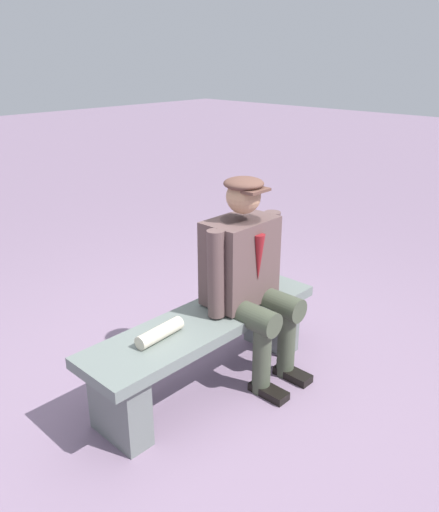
{
  "coord_description": "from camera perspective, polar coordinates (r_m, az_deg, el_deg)",
  "views": [
    {
      "loc": [
        1.86,
        1.89,
        1.89
      ],
      "look_at": [
        -0.12,
        0.0,
        0.81
      ],
      "focal_mm": 36.21,
      "sensor_mm": 36.0,
      "label": 1
    }
  ],
  "objects": [
    {
      "name": "rolled_magazine",
      "position": [
        2.8,
        -6.59,
        -8.41
      ],
      "size": [
        0.3,
        0.1,
        0.08
      ],
      "primitive_type": "cylinder",
      "rotation": [
        0.0,
        1.57,
        0.07
      ],
      "color": "beige",
      "rests_on": "bench"
    },
    {
      "name": "seated_man",
      "position": [
        3.07,
        3.14,
        -1.72
      ],
      "size": [
        0.6,
        0.6,
        1.24
      ],
      "color": "brown",
      "rests_on": "ground"
    },
    {
      "name": "ground_plane",
      "position": [
        3.26,
        -1.48,
        -13.92
      ],
      "size": [
        30.0,
        30.0,
        0.0
      ],
      "primitive_type": "plane",
      "color": "gray"
    },
    {
      "name": "bench",
      "position": [
        3.09,
        -1.53,
        -9.21
      ],
      "size": [
        1.58,
        0.42,
        0.46
      ],
      "color": "slate",
      "rests_on": "ground"
    }
  ]
}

